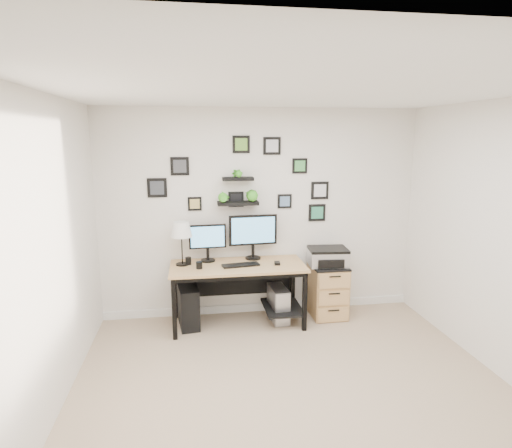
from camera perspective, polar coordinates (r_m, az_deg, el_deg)
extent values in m
plane|color=tan|center=(4.04, 5.56, -22.39)|extent=(4.00, 4.00, 0.00)
plane|color=white|center=(3.37, 6.46, 17.46)|extent=(4.00, 4.00, 0.00)
plane|color=silver|center=(5.39, 0.67, 1.43)|extent=(4.00, 0.00, 4.00)
plane|color=silver|center=(1.78, 23.53, -21.83)|extent=(4.00, 0.00, 4.00)
plane|color=silver|center=(3.56, -27.09, -5.21)|extent=(0.00, 4.00, 4.00)
cube|color=white|center=(5.73, 0.66, -10.99)|extent=(4.00, 0.03, 0.10)
cube|color=tan|center=(5.12, -2.44, -5.63)|extent=(1.60, 0.70, 0.03)
cube|color=black|center=(5.14, -2.44, -6.06)|extent=(1.54, 0.64, 0.05)
cube|color=black|center=(5.52, -2.79, -7.35)|extent=(1.44, 0.02, 0.41)
cube|color=black|center=(5.40, 3.53, -11.00)|extent=(0.45, 0.63, 0.03)
cube|color=black|center=(4.95, -10.85, -11.09)|extent=(0.05, 0.05, 0.72)
cube|color=black|center=(5.51, -10.62, -8.70)|extent=(0.05, 0.05, 0.72)
cube|color=black|center=(5.10, 6.51, -10.24)|extent=(0.05, 0.05, 0.72)
cube|color=black|center=(5.65, 4.92, -8.02)|extent=(0.05, 0.05, 0.72)
cylinder|color=black|center=(5.30, -6.41, -4.84)|extent=(0.19, 0.19, 0.02)
cylinder|color=black|center=(5.27, -6.43, -4.03)|extent=(0.04, 0.04, 0.16)
cube|color=black|center=(5.21, -6.48, -1.66)|extent=(0.45, 0.06, 0.29)
cube|color=#59A5D8|center=(5.19, -6.46, -1.71)|extent=(0.40, 0.03, 0.25)
cylinder|color=black|center=(5.36, -0.41, -4.54)|extent=(0.21, 0.21, 0.02)
cylinder|color=black|center=(5.34, -0.41, -3.66)|extent=(0.04, 0.04, 0.17)
cube|color=black|center=(5.27, -0.40, -0.80)|extent=(0.60, 0.07, 0.38)
cube|color=#59A5D8|center=(5.25, -0.35, -0.85)|extent=(0.54, 0.04, 0.32)
cube|color=black|center=(5.08, -2.05, -5.48)|extent=(0.45, 0.20, 0.02)
cube|color=black|center=(5.14, 2.85, -5.24)|extent=(0.08, 0.11, 0.03)
cylinder|color=black|center=(5.19, -9.77, -5.30)|extent=(0.16, 0.16, 0.01)
cylinder|color=black|center=(5.13, -9.86, -2.75)|extent=(0.01, 0.01, 0.47)
cone|color=white|center=(5.09, -9.93, -0.70)|extent=(0.26, 0.26, 0.18)
cylinder|color=black|center=(5.01, -7.58, -5.47)|extent=(0.07, 0.07, 0.08)
cylinder|color=black|center=(5.18, -9.01, -4.88)|extent=(0.07, 0.07, 0.09)
cube|color=black|center=(5.32, -9.03, -10.71)|extent=(0.28, 0.52, 0.49)
cube|color=gray|center=(5.41, 2.99, -10.57)|extent=(0.22, 0.44, 0.43)
cube|color=silver|center=(5.22, 3.63, -11.43)|extent=(0.17, 0.02, 0.40)
cube|color=tan|center=(5.58, 9.48, -8.75)|extent=(0.42, 0.50, 0.65)
cube|color=black|center=(5.48, 9.60, -5.47)|extent=(0.43, 0.51, 0.02)
cube|color=tan|center=(5.44, 10.26, -11.82)|extent=(0.39, 0.02, 0.18)
cylinder|color=black|center=(5.40, 10.33, -11.28)|extent=(0.14, 0.02, 0.02)
cube|color=tan|center=(5.36, 10.34, -9.69)|extent=(0.39, 0.02, 0.18)
cylinder|color=black|center=(5.32, 10.41, -9.13)|extent=(0.14, 0.02, 0.02)
cube|color=tan|center=(5.28, 10.43, -7.50)|extent=(0.39, 0.02, 0.18)
cylinder|color=black|center=(5.25, 10.50, -6.92)|extent=(0.14, 0.02, 0.02)
cube|color=silver|center=(5.44, 9.54, -4.44)|extent=(0.50, 0.40, 0.18)
cube|color=black|center=(5.41, 9.58, -3.35)|extent=(0.50, 0.40, 0.03)
cube|color=black|center=(5.27, 10.01, -5.30)|extent=(0.32, 0.05, 0.11)
cube|color=black|center=(5.24, -2.41, 2.78)|extent=(0.50, 0.18, 0.04)
cube|color=black|center=(5.19, -2.43, 6.04)|extent=(0.38, 0.15, 0.04)
imported|color=green|center=(5.20, -4.30, 4.42)|extent=(0.15, 0.12, 0.27)
imported|color=green|center=(5.24, -0.57, 4.50)|extent=(0.15, 0.15, 0.27)
imported|color=green|center=(5.18, -2.44, 7.67)|extent=(0.13, 0.09, 0.25)
cube|color=black|center=(5.28, -13.05, 4.72)|extent=(0.23, 0.02, 0.23)
cube|color=#33373D|center=(5.27, -13.06, 4.71)|extent=(0.16, 0.00, 0.16)
cube|color=black|center=(5.29, -8.17, 2.69)|extent=(0.17, 0.02, 0.17)
cube|color=tan|center=(5.28, -8.17, 2.67)|extent=(0.12, 0.00, 0.12)
cube|color=black|center=(5.31, -2.68, 3.32)|extent=(0.19, 0.02, 0.19)
cube|color=black|center=(5.30, -2.66, 3.30)|extent=(0.13, 0.00, 0.13)
cube|color=black|center=(5.24, -10.13, 7.59)|extent=(0.22, 0.02, 0.22)
cube|color=#3C3E42|center=(5.23, -10.13, 7.59)|extent=(0.15, 0.00, 0.15)
cube|color=black|center=(5.41, 5.85, 7.72)|extent=(0.19, 0.02, 0.19)
cube|color=#449649|center=(5.40, 5.88, 7.71)|extent=(0.13, 0.00, 0.13)
cube|color=black|center=(5.26, -1.99, 10.56)|extent=(0.21, 0.02, 0.21)
cube|color=#5D9531|center=(5.25, -1.98, 10.56)|extent=(0.15, 0.00, 0.15)
cube|color=black|center=(5.54, 8.13, 1.51)|extent=(0.22, 0.02, 0.22)
cube|color=#2F8361|center=(5.53, 8.17, 1.49)|extent=(0.15, 0.00, 0.15)
cube|color=black|center=(5.41, 3.84, 3.05)|extent=(0.18, 0.02, 0.18)
cube|color=slate|center=(5.40, 3.86, 3.03)|extent=(0.12, 0.00, 0.12)
cube|color=black|center=(5.51, 8.50, 4.45)|extent=(0.22, 0.02, 0.22)
cube|color=silver|center=(5.50, 8.54, 4.43)|extent=(0.16, 0.00, 0.16)
cube|color=black|center=(5.32, 2.14, 10.37)|extent=(0.21, 0.02, 0.21)
cube|color=#BBBAC0|center=(5.31, 2.17, 10.36)|extent=(0.15, 0.00, 0.15)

